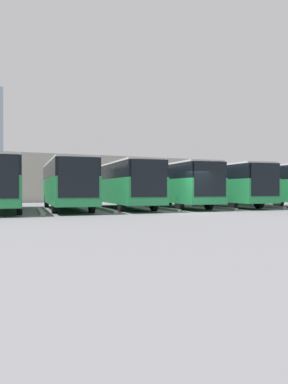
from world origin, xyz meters
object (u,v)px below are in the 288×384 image
at_px(bus_2, 174,184).
at_px(bus_3, 123,183).
at_px(bus_4, 66,183).
at_px(bus_1, 220,184).
at_px(bus_5, 2,183).
at_px(bus_0, 261,184).

height_order(bus_2, bus_3, same).
relative_size(bus_2, bus_3, 1.00).
bearing_deg(bus_3, bus_4, 6.17).
xyz_separation_m(bus_3, bus_4, (4.10, -0.10, 0.00)).
distance_m(bus_1, bus_2, 4.12).
bearing_deg(bus_5, bus_0, -175.21).
xyz_separation_m(bus_1, bus_2, (4.10, -0.39, 0.00)).
xyz_separation_m(bus_0, bus_1, (4.10, -0.20, 0.00)).
bearing_deg(bus_0, bus_1, 4.88).
bearing_deg(bus_0, bus_2, 3.51).
bearing_deg(bus_3, bus_0, -176.05).
distance_m(bus_0, bus_2, 8.23).
bearing_deg(bus_4, bus_1, -175.62).
xyz_separation_m(bus_0, bus_5, (20.52, -1.01, 0.00)).
bearing_deg(bus_0, bus_4, 4.51).
relative_size(bus_0, bus_4, 1.00).
bearing_deg(bus_5, bus_3, -173.95).
relative_size(bus_3, bus_4, 1.00).
bearing_deg(bus_4, bus_3, -173.83).
bearing_deg(bus_4, bus_0, -175.49).
height_order(bus_2, bus_5, same).
bearing_deg(bus_1, bus_0, -175.12).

